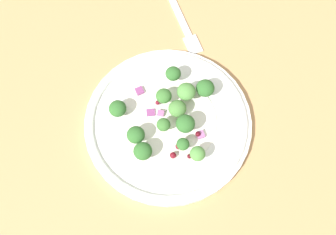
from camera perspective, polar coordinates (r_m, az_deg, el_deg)
ground_plane at (r=61.54cm, az=-1.57°, el=-3.35°), size 180.00×180.00×2.00cm
plate at (r=60.61cm, az=0.00°, el=-0.67°), size 26.03×26.03×1.70cm
dressing_pool at (r=60.20cm, az=0.00°, el=-0.51°), size 15.10×15.10×0.20cm
broccoli_floret_0 at (r=57.52cm, az=2.57°, el=-0.93°), size 2.87×2.87×2.91cm
broccoli_floret_1 at (r=61.39cm, az=0.76°, el=6.43°), size 2.45×2.45×2.48cm
broccoli_floret_2 at (r=56.69cm, az=-3.71°, el=-4.97°), size 2.76×2.76×2.79cm
broccoli_floret_3 at (r=58.17cm, az=-0.67°, el=-1.07°), size 2.10×2.10×2.13cm
broccoli_floret_4 at (r=57.03cm, az=2.20°, el=-3.94°), size 1.92×1.92×1.94cm
broccoli_floret_5 at (r=59.17cm, az=1.38°, el=1.30°), size 2.75×2.75×2.79cm
broccoli_floret_6 at (r=57.52cm, az=-4.74°, el=-2.57°), size 2.70×2.70×2.74cm
broccoli_floret_7 at (r=60.80cm, az=5.47°, el=4.29°), size 2.90×2.90×2.94cm
broccoli_floret_8 at (r=59.74cm, az=2.70°, el=3.79°), size 2.90×2.90×2.94cm
broccoli_floret_9 at (r=56.54cm, az=4.36°, el=-5.33°), size 2.27×2.27×2.30cm
broccoli_floret_10 at (r=59.69cm, az=-7.39°, el=1.29°), size 2.69×2.69×2.73cm
broccoli_floret_11 at (r=59.80cm, az=-0.63°, el=3.16°), size 2.46×2.46×2.49cm
cranberry_0 at (r=60.71cm, az=-1.85°, el=2.20°), size 0.71×0.71×0.71cm
cranberry_1 at (r=57.87cm, az=3.17°, el=-5.69°), size 0.72×0.72×0.72cm
cranberry_2 at (r=58.71cm, az=4.42°, el=-2.74°), size 0.81×0.81×0.81cm
cranberry_3 at (r=59.12cm, az=2.37°, el=-1.13°), size 0.77×0.77×0.77cm
cranberry_4 at (r=57.71cm, az=0.74°, el=-5.56°), size 0.97×0.97×0.97cm
cranberry_5 at (r=58.25cm, az=1.57°, el=-4.23°), size 0.98×0.98×0.98cm
onion_bit_0 at (r=62.18cm, az=-4.20°, el=3.90°), size 1.60×1.63×0.57cm
onion_bit_1 at (r=59.23cm, az=4.79°, el=-2.27°), size 1.46×1.49×0.43cm
onion_bit_2 at (r=60.65cm, az=-2.55°, el=0.70°), size 1.41×1.28×0.45cm
onion_bit_3 at (r=60.21cm, az=-1.08°, el=0.64°), size 1.17×1.09×0.45cm
fork at (r=71.46cm, az=1.77°, el=14.62°), size 8.26×18.04×0.50cm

